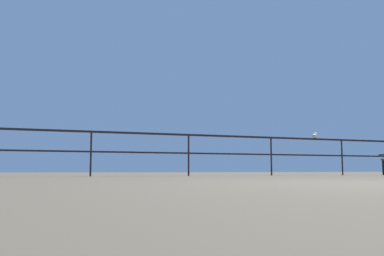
% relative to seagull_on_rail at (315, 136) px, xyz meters
% --- Properties ---
extents(pier_railing, '(19.70, 0.05, 1.07)m').
position_rel_seagull_on_rail_xyz_m(pier_railing, '(-3.96, -0.01, -0.35)').
color(pier_railing, black).
rests_on(pier_railing, ground_plane).
extents(seagull_on_rail, '(0.33, 0.28, 0.18)m').
position_rel_seagull_on_rail_xyz_m(seagull_on_rail, '(0.00, 0.00, 0.00)').
color(seagull_on_rail, silver).
rests_on(seagull_on_rail, pier_railing).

